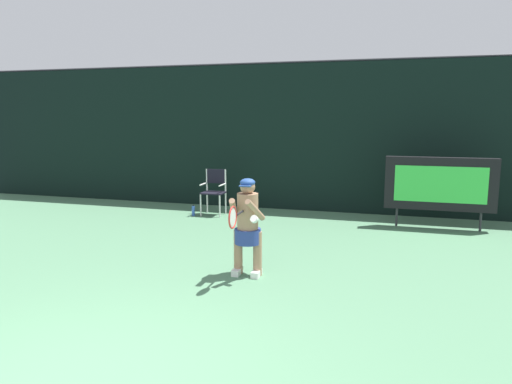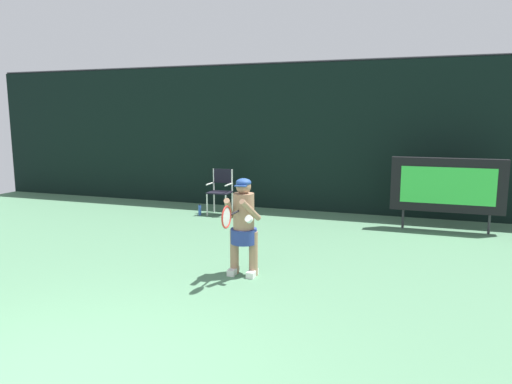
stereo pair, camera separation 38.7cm
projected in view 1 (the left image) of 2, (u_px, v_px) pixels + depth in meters
backdrop_screen at (287, 137)px, 11.70m from camera, size 18.00×0.12×3.66m
scoreboard at (440, 184)px, 9.73m from camera, size 2.20×0.21×1.50m
umpire_chair at (214, 189)px, 11.21m from camera, size 0.52×0.44×1.08m
water_bottle at (193, 211)px, 11.13m from camera, size 0.07×0.07×0.27m
tennis_player at (247, 223)px, 6.89m from camera, size 0.53×0.60×1.45m
tennis_racket at (233, 217)px, 6.33m from camera, size 0.03×0.60×0.31m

